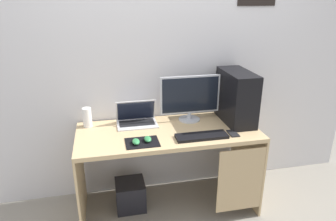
# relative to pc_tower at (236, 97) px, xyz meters

# --- Properties ---
(ground_plane) EXTENTS (8.00, 8.00, 0.00)m
(ground_plane) POSITION_rel_pc_tower_xyz_m (-0.63, -0.07, -0.99)
(ground_plane) COLOR gray
(wall_back) EXTENTS (4.00, 0.05, 2.60)m
(wall_back) POSITION_rel_pc_tower_xyz_m (-0.63, 0.30, 0.31)
(wall_back) COLOR silver
(wall_back) RESTS_ON ground_plane
(desk) EXTENTS (1.53, 0.67, 0.76)m
(desk) POSITION_rel_pc_tower_xyz_m (-0.62, -0.08, -0.38)
(desk) COLOR tan
(desk) RESTS_ON ground_plane
(pc_tower) EXTENTS (0.22, 0.47, 0.46)m
(pc_tower) POSITION_rel_pc_tower_xyz_m (0.00, 0.00, 0.00)
(pc_tower) COLOR black
(pc_tower) RESTS_ON desk
(monitor) EXTENTS (0.54, 0.20, 0.42)m
(monitor) POSITION_rel_pc_tower_xyz_m (-0.39, 0.11, -0.01)
(monitor) COLOR #B7BCC6
(monitor) RESTS_ON desk
(laptop) EXTENTS (0.35, 0.22, 0.21)m
(laptop) POSITION_rel_pc_tower_xyz_m (-0.88, 0.12, -0.19)
(laptop) COLOR silver
(laptop) RESTS_ON desk
(speaker) EXTENTS (0.08, 0.08, 0.17)m
(speaker) POSITION_rel_pc_tower_xyz_m (-1.30, 0.15, -0.14)
(speaker) COLOR white
(speaker) RESTS_ON desk
(keyboard) EXTENTS (0.42, 0.14, 0.02)m
(keyboard) POSITION_rel_pc_tower_xyz_m (-0.40, -0.27, -0.22)
(keyboard) COLOR black
(keyboard) RESTS_ON desk
(mousepad) EXTENTS (0.26, 0.20, 0.00)m
(mousepad) POSITION_rel_pc_tower_xyz_m (-0.88, -0.26, -0.23)
(mousepad) COLOR black
(mousepad) RESTS_ON desk
(mouse_left) EXTENTS (0.06, 0.10, 0.03)m
(mouse_left) POSITION_rel_pc_tower_xyz_m (-0.83, -0.25, -0.21)
(mouse_left) COLOR #338C4C
(mouse_left) RESTS_ON mousepad
(mouse_right) EXTENTS (0.06, 0.10, 0.03)m
(mouse_right) POSITION_rel_pc_tower_xyz_m (-0.93, -0.27, -0.21)
(mouse_right) COLOR #338C4C
(mouse_right) RESTS_ON mousepad
(cell_phone) EXTENTS (0.07, 0.13, 0.01)m
(cell_phone) POSITION_rel_pc_tower_xyz_m (-0.12, -0.26, -0.22)
(cell_phone) COLOR #232326
(cell_phone) RESTS_ON desk
(subwoofer) EXTENTS (0.26, 0.26, 0.26)m
(subwoofer) POSITION_rel_pc_tower_xyz_m (-0.97, -0.03, -0.86)
(subwoofer) COLOR black
(subwoofer) RESTS_ON ground_plane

